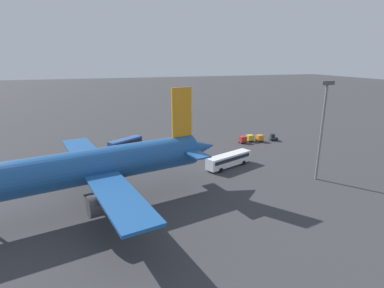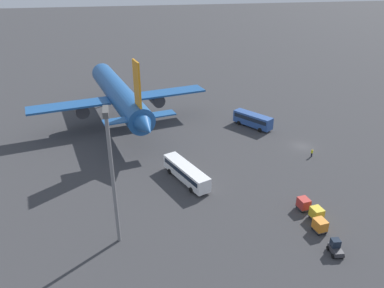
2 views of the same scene
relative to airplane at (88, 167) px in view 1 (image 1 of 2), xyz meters
The scene contains 10 objects.
ground_plane 44.68m from the airplane, 118.96° to the right, with size 600.00×600.00×0.00m, color #38383A.
airplane is the anchor object (origin of this frame).
shuttle_bus_near 33.09m from the airplane, 105.97° to the right, with size 9.78×7.85×3.31m.
shuttle_bus_far 32.95m from the airplane, 160.13° to the right, with size 12.45×6.98×3.06m.
baggage_tug 60.48m from the airplane, 152.37° to the right, with size 2.51×1.83×2.10m.
worker_person 46.82m from the airplane, 124.46° to the right, with size 0.38×0.38×1.74m.
cargo_cart_orange 56.46m from the airplane, 150.04° to the right, with size 2.20×1.94×2.06m.
cargo_cart_yellow 54.55m from the airplane, 147.71° to the right, with size 2.20×1.94×2.06m.
cargo_cart_red 51.77m from the airplane, 146.82° to the right, with size 2.20×1.94×2.06m.
light_pole 45.21m from the airplane, behind, with size 2.80×0.70×20.35m.
Camera 1 is at (19.23, 87.54, 24.68)m, focal length 28.00 mm.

